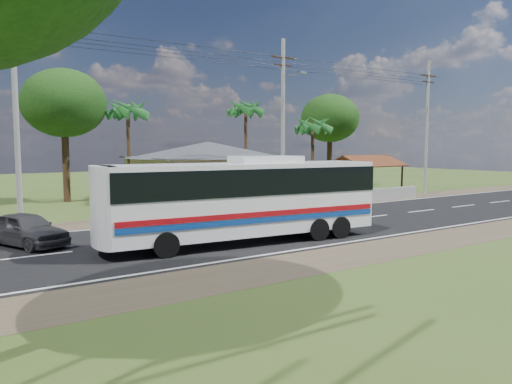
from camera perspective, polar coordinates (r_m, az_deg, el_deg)
ground at (r=26.42m, az=6.48°, el=-3.65°), size 120.00×120.00×0.00m
road at (r=26.42m, az=6.48°, el=-3.63°), size 120.00×16.00×0.03m
house at (r=37.40m, az=-5.48°, el=3.07°), size 12.40×10.00×5.00m
waiting_shed at (r=41.28m, az=12.43°, el=3.30°), size 5.20×4.48×3.35m
concrete_barrier at (r=38.75m, az=14.48°, el=-0.25°), size 7.00×0.30×0.90m
utility_poles at (r=32.86m, az=2.64°, el=8.22°), size 32.80×2.22×11.00m
palm_near at (r=40.66m, az=6.51°, el=7.56°), size 2.80×2.80×6.70m
palm_mid at (r=42.22m, az=-1.19°, el=9.48°), size 2.80×2.80×8.20m
palm_far at (r=38.11m, az=-14.44°, el=9.03°), size 2.80×2.80×7.70m
tree_behind_house at (r=38.89m, az=-21.11°, el=9.42°), size 6.00×6.00×9.61m
tree_behind_shed at (r=48.76m, az=8.46°, el=8.31°), size 5.60×5.60×9.02m
coach_bus at (r=20.93m, az=-1.16°, el=-0.19°), size 11.99×3.61×3.67m
motorcycle at (r=33.96m, az=2.37°, el=-0.89°), size 1.67×0.68×0.86m
person at (r=36.08m, az=7.57°, el=0.07°), size 0.70×0.58×1.65m
small_car at (r=22.45m, az=-24.77°, el=-3.89°), size 3.11×4.45×1.41m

